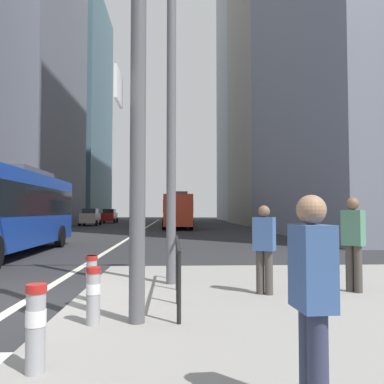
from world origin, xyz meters
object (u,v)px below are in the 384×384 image
Objects in this scene: car_oncoming_mid at (109,216)px; bollard_left at (36,323)px; city_bus_blue_oncoming at (2,207)px; bollard_right at (93,292)px; pedestrian_waiting at (312,295)px; pedestrian_walking at (264,245)px; city_bus_red_receding at (176,209)px; car_oncoming_far at (90,217)px; bollard_back at (92,275)px; city_bus_red_distant at (177,210)px; car_receding_far at (184,217)px; pedestrian_far at (353,239)px; car_receding_near at (174,217)px; street_lamp_post at (171,43)px.

bollard_left is at bearing -81.84° from car_oncoming_mid.
city_bus_blue_oncoming is 11.19m from bollard_right.
pedestrian_waiting reaches higher than pedestrian_walking.
city_bus_red_receding is 12.98× the size of bollard_left.
city_bus_blue_oncoming is 31.51m from car_oncoming_far.
bollard_back is 0.46× the size of pedestrian_waiting.
city_bus_red_distant reaches higher than bollard_back.
car_receding_far is at bearing 86.86° from bollard_right.
city_bus_red_distant is at bearing 88.19° from bollard_right.
city_bus_red_distant is 51.88m from pedestrian_far.
city_bus_red_distant is 14.24× the size of bollard_right.
city_bus_red_receding is 10.10m from car_receding_near.
city_bus_blue_oncoming is at bearing -100.84° from car_receding_near.
bollard_right is at bearing -93.14° from car_receding_far.
car_oncoming_mid is 0.97× the size of car_receding_near.
car_oncoming_mid is 0.55× the size of street_lamp_post.
car_receding_near is 5.51× the size of bollard_left.
city_bus_blue_oncoming is 7.02× the size of pedestrian_waiting.
pedestrian_far is at bearing -84.39° from city_bus_red_receding.
city_bus_red_receding reaches higher than pedestrian_waiting.
city_bus_red_receding reaches higher than bollard_right.
city_bus_blue_oncoming is 24.55m from city_bus_red_receding.
car_receding_far is at bearing 86.32° from bollard_back.
car_receding_far is 2.71× the size of pedestrian_waiting.
pedestrian_walking is at bearing -77.91° from car_oncoming_mid.
pedestrian_far is (2.78, -51.80, -0.69)m from city_bus_red_distant.
pedestrian_far is at bearing -87.14° from car_receding_far.
city_bus_red_distant reaches higher than car_receding_far.
pedestrian_far is at bearing -86.92° from city_bus_red_distant.
pedestrian_walking is (2.75, 1.85, 0.47)m from bollard_right.
car_oncoming_mid is 2.49× the size of pedestrian_far.
city_bus_red_receding reaches higher than car_receding_far.
bollard_left is (-1.40, -45.11, -0.38)m from car_receding_near.
street_lamp_post is at bearing -90.76° from city_bus_red_distant.
car_receding_near is at bearing 94.55° from pedestrian_far.
car_oncoming_far reaches higher than bollard_back.
pedestrian_walking is at bearing -87.54° from city_bus_red_receding.
car_oncoming_mid is 49.93m from bollard_back.
car_oncoming_far is 40.46m from bollard_back.
car_oncoming_far is at bearing 103.45° from pedestrian_waiting.
car_oncoming_far is (-10.77, -2.55, -0.00)m from car_receding_far.
street_lamp_post is at bearing -47.10° from city_bus_blue_oncoming.
pedestrian_waiting is (0.70, -36.04, -0.78)m from city_bus_red_receding.
car_receding_far is at bearing 89.62° from pedestrian_waiting.
city_bus_red_receding reaches higher than car_oncoming_far.
bollard_back is 4.78m from pedestrian_waiting.
car_oncoming_far is (-3.10, 31.34, -0.85)m from city_bus_blue_oncoming.
car_oncoming_mid is (-9.45, -2.91, -0.85)m from city_bus_red_distant.
bollard_right is at bearing -91.55° from car_receding_near.
pedestrian_far is at bearing 62.51° from pedestrian_waiting.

